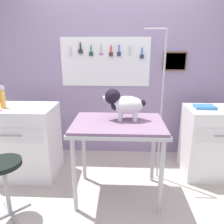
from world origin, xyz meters
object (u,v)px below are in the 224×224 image
Objects in this scene: grooming_arm at (160,114)px; cabinet_right at (211,142)px; dog at (123,103)px; counter_left at (25,141)px; stool at (4,172)px; grooming_table at (118,130)px.

grooming_arm reaches higher than cabinet_right.
dog is 0.50× the size of counter_left.
cabinet_right is at bearing 19.27° from dog.
grooming_arm is 0.56m from dog.
stool is (-1.11, -0.44, -0.56)m from dog.
dog is at bearing -160.73° from cabinet_right.
grooming_arm is 1.73m from counter_left.
counter_left is at bearing -177.40° from cabinet_right.
counter_left is 0.74m from stool.
grooming_table is at bearing -144.04° from grooming_arm.
cabinet_right is at bearing 20.52° from stool.
grooming_arm is 1.97× the size of counter_left.
grooming_arm reaches higher than counter_left.
counter_left reaches higher than cabinet_right.
grooming_table is 0.61m from grooming_arm.
grooming_arm is (0.49, 0.36, 0.07)m from grooming_table.
grooming_table is 0.53× the size of grooming_arm.
grooming_table is at bearing 18.84° from stool.
grooming_arm is 0.81m from cabinet_right.
counter_left is (-1.69, 0.01, -0.39)m from grooming_arm.
stool is (-2.25, -0.84, 0.04)m from cabinet_right.
stool is (-1.56, -0.72, -0.36)m from grooming_arm.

